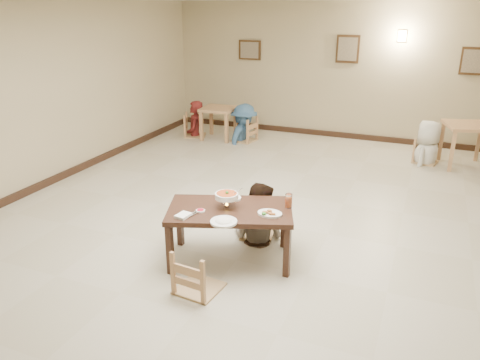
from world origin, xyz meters
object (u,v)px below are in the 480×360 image
at_px(chair_far, 258,205).
at_px(bg_diner_a, 194,101).
at_px(bg_table_right, 468,131).
at_px(bg_chair_rl, 428,140).
at_px(main_diner, 259,183).
at_px(curry_warmer, 227,196).
at_px(bg_chair_ll, 195,115).
at_px(chair_near, 198,251).
at_px(bg_diner_b, 244,104).
at_px(main_table, 230,215).
at_px(bg_table_left, 219,113).
at_px(bg_diner_c, 431,121).
at_px(drink_glass, 289,201).
at_px(bg_chair_lr, 244,119).

distance_m(chair_far, bg_diner_a, 5.22).
height_order(bg_table_right, bg_chair_rl, bg_chair_rl).
bearing_deg(bg_table_right, main_diner, -121.61).
distance_m(curry_warmer, bg_chair_ll, 5.73).
distance_m(chair_near, bg_diner_b, 5.96).
bearing_deg(main_table, curry_warmer, 139.59).
distance_m(chair_near, bg_chair_rl, 5.99).
height_order(main_table, bg_table_left, bg_table_left).
bearing_deg(main_diner, bg_chair_ll, -43.25).
distance_m(bg_chair_rl, bg_diner_a, 5.12).
relative_size(chair_near, bg_table_right, 0.95).
xyz_separation_m(bg_chair_rl, bg_diner_c, (0.00, 0.00, 0.39)).
bearing_deg(bg_diner_c, bg_diner_b, -74.57).
bearing_deg(main_diner, main_table, 89.93).
height_order(chair_near, bg_chair_rl, chair_near).
distance_m(main_table, drink_glass, 0.71).
bearing_deg(curry_warmer, main_diner, 75.36).
bearing_deg(bg_chair_lr, bg_diner_b, 180.00).
bearing_deg(bg_table_right, bg_chair_ll, -179.68).
height_order(bg_chair_lr, bg_diner_b, bg_diner_b).
bearing_deg(chair_near, chair_far, -89.89).
distance_m(drink_glass, bg_table_right, 5.09).
bearing_deg(drink_glass, bg_chair_lr, 117.63).
bearing_deg(curry_warmer, main_table, -20.61).
distance_m(bg_table_left, bg_diner_b, 0.66).
xyz_separation_m(chair_far, bg_chair_rl, (1.99, 4.15, 0.01)).
distance_m(main_diner, bg_table_left, 4.96).
bearing_deg(bg_diner_a, main_table, 11.30).
bearing_deg(bg_table_right, main_table, -119.14).
bearing_deg(bg_chair_lr, main_diner, 34.38).
bearing_deg(main_diner, bg_diner_c, -104.71).
height_order(chair_near, main_diner, main_diner).
distance_m(curry_warmer, bg_table_left, 5.44).
distance_m(bg_chair_lr, bg_chair_rl, 3.89).
relative_size(bg_table_right, bg_diner_b, 0.60).
bearing_deg(bg_diner_a, bg_chair_lr, 72.52).
bearing_deg(bg_diner_b, bg_table_left, 97.52).
distance_m(chair_near, bg_chair_lr, 5.95).
relative_size(bg_chair_ll, bg_diner_c, 0.60).
xyz_separation_m(bg_table_left, bg_table_right, (5.17, 0.02, 0.09)).
xyz_separation_m(chair_far, main_diner, (0.03, -0.06, 0.34)).
relative_size(bg_diner_a, bg_diner_b, 0.99).
distance_m(chair_far, main_diner, 0.34).
xyz_separation_m(chair_far, bg_table_right, (2.66, 4.21, 0.24)).
relative_size(bg_table_right, bg_diner_c, 0.61).
bearing_deg(main_diner, bg_chair_rl, -104.71).
height_order(main_table, chair_near, chair_near).
bearing_deg(chair_near, bg_chair_rl, -105.02).
height_order(chair_far, bg_chair_rl, bg_chair_rl).
relative_size(chair_far, bg_chair_ll, 0.89).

